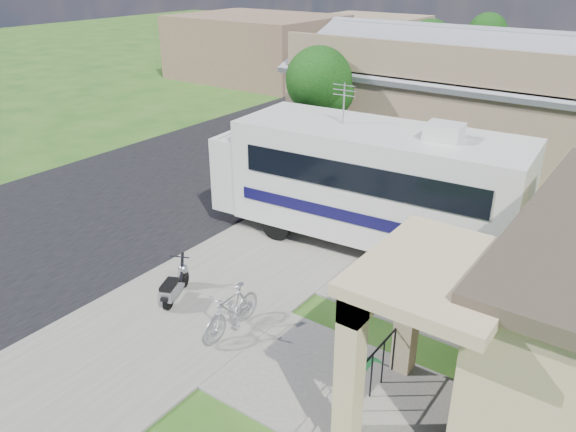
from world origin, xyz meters
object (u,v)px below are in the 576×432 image
Objects in this scene: bicycle at (232,313)px; garden_hose at (371,369)px; scooter at (174,286)px; van at (377,90)px; motorhome at (366,180)px; shrub at (508,302)px; pickup_truck at (316,118)px.

bicycle reaches higher than garden_hose.
bicycle is 3.10m from garden_hose.
van reaches higher than scooter.
motorhome reaches higher than scooter.
bicycle is at bearing -71.92° from van.
shrub reaches higher than garden_hose.
van is at bearing 111.76° from motorhome.
garden_hose is (3.02, 0.58, -0.43)m from bicycle.
pickup_truck is at bearing -87.48° from van.
motorhome is 10.60m from pickup_truck.
shrub is at bearing 25.62° from bicycle.
scooter is at bearing -161.61° from shrub.
bicycle is at bearing 124.17° from pickup_truck.
motorhome is at bearing 44.96° from scooter.
motorhome is at bearing 147.32° from shrub.
motorhome is 5.01× the size of bicycle.
shrub is 21.48m from van.
van reaches higher than pickup_truck.
shrub is 2.03× the size of scooter.
van is at bearing 123.95° from shrub.
van is (-11.99, 17.81, -0.51)m from shrub.
motorhome is 6.52× the size of scooter.
shrub is at bearing 44.05° from garden_hose.
van is (-7.26, 14.77, -1.00)m from motorhome.
motorhome is at bearing 87.69° from bicycle.
garden_hose is (2.85, -4.86, -1.77)m from motorhome.
van reaches higher than garden_hose.
motorhome reaches higher than pickup_truck.
motorhome reaches higher than van.
garden_hose is at bearing 10.41° from bicycle.
bicycle is 21.43m from van.
scooter is at bearing -174.92° from garden_hose.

